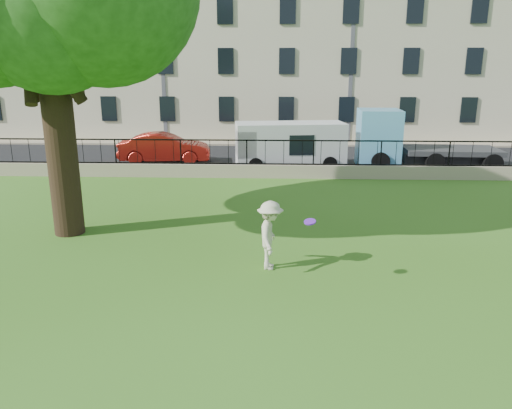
{
  "coord_description": "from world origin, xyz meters",
  "views": [
    {
      "loc": [
        1.33,
        -10.23,
        4.91
      ],
      "look_at": [
        0.77,
        3.5,
        1.08
      ],
      "focal_mm": 35.0,
      "sensor_mm": 36.0,
      "label": 1
    }
  ],
  "objects_px": {
    "red_sedan": "(165,148)",
    "blue_truck": "(427,139)",
    "man": "(270,235)",
    "white_van": "(290,145)",
    "frisbee": "(310,222)"
  },
  "relations": [
    {
      "from": "man",
      "to": "red_sedan",
      "type": "relative_size",
      "value": 0.37
    },
    {
      "from": "red_sedan",
      "to": "blue_truck",
      "type": "relative_size",
      "value": 0.69
    },
    {
      "from": "man",
      "to": "red_sedan",
      "type": "bearing_deg",
      "value": 25.35
    },
    {
      "from": "man",
      "to": "blue_truck",
      "type": "relative_size",
      "value": 0.26
    },
    {
      "from": "man",
      "to": "white_van",
      "type": "height_order",
      "value": "white_van"
    },
    {
      "from": "white_van",
      "to": "blue_truck",
      "type": "relative_size",
      "value": 0.78
    },
    {
      "from": "white_van",
      "to": "blue_truck",
      "type": "height_order",
      "value": "blue_truck"
    },
    {
      "from": "frisbee",
      "to": "red_sedan",
      "type": "bearing_deg",
      "value": 113.86
    },
    {
      "from": "frisbee",
      "to": "red_sedan",
      "type": "distance_m",
      "value": 16.34
    },
    {
      "from": "white_van",
      "to": "blue_truck",
      "type": "xyz_separation_m",
      "value": [
        6.81,
        0.42,
        0.3
      ]
    },
    {
      "from": "red_sedan",
      "to": "white_van",
      "type": "xyz_separation_m",
      "value": [
        6.5,
        -1.0,
        0.34
      ]
    },
    {
      "from": "man",
      "to": "frisbee",
      "type": "relative_size",
      "value": 6.44
    },
    {
      "from": "red_sedan",
      "to": "blue_truck",
      "type": "bearing_deg",
      "value": -98.55
    },
    {
      "from": "white_van",
      "to": "blue_truck",
      "type": "bearing_deg",
      "value": -4.29
    },
    {
      "from": "white_van",
      "to": "red_sedan",
      "type": "bearing_deg",
      "value": 163.42
    }
  ]
}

